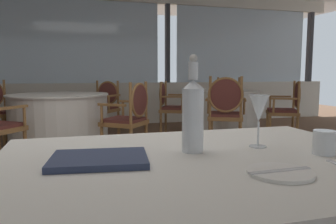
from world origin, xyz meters
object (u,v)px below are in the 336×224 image
(wine_glass, at_px, (259,110))
(dining_chair_0_0, at_px, (104,103))
(dining_chair_0_1, at_px, (0,106))
(dining_chair_1_0, at_px, (288,106))
(dining_chair_1_3, at_px, (226,108))
(menu_book, at_px, (99,159))
(side_plate, at_px, (280,173))
(dining_chair_1_2, at_px, (170,104))
(water_tumbler, at_px, (324,142))
(dining_chair_0_3, at_px, (130,114))
(dining_chair_1_1, at_px, (228,99))
(water_bottle, at_px, (193,113))

(wine_glass, xyz_separation_m, dining_chair_0_0, (-0.21, 4.42, -0.36))
(dining_chair_0_1, relative_size, dining_chair_1_0, 1.02)
(wine_glass, xyz_separation_m, dining_chair_1_3, (1.28, 2.96, -0.33))
(menu_book, relative_size, dining_chair_1_3, 0.29)
(side_plate, xyz_separation_m, dining_chair_1_2, (0.99, 4.56, -0.24))
(water_tumbler, bearing_deg, dining_chair_0_3, 93.21)
(side_plate, height_order, dining_chair_1_2, dining_chair_1_2)
(dining_chair_1_3, bearing_deg, dining_chair_1_1, 0.00)
(side_plate, bearing_deg, dining_chair_0_3, 88.13)
(water_bottle, relative_size, dining_chair_0_3, 0.36)
(water_tumbler, height_order, dining_chair_1_0, dining_chair_1_0)
(side_plate, distance_m, dining_chair_0_1, 4.82)
(water_tumbler, bearing_deg, dining_chair_1_2, 80.74)
(side_plate, bearing_deg, dining_chair_1_3, 66.84)
(dining_chair_1_0, distance_m, dining_chair_1_3, 1.34)
(side_plate, bearing_deg, wine_glass, 69.16)
(wine_glass, bearing_deg, dining_chair_0_1, 112.28)
(dining_chair_1_3, bearing_deg, water_tumbler, -172.95)
(wine_glass, height_order, water_tumbler, wine_glass)
(water_bottle, height_order, dining_chair_1_1, water_bottle)
(water_bottle, relative_size, dining_chair_1_2, 0.37)
(water_bottle, bearing_deg, dining_chair_0_0, 89.37)
(menu_book, relative_size, dining_chair_0_1, 0.31)
(dining_chair_0_1, distance_m, dining_chair_1_2, 2.60)
(side_plate, height_order, dining_chair_1_1, dining_chair_1_1)
(dining_chair_1_0, bearing_deg, dining_chair_1_3, 45.24)
(dining_chair_1_3, bearing_deg, dining_chair_0_1, 94.16)
(dining_chair_0_3, bearing_deg, wine_glass, 128.09)
(dining_chair_0_1, relative_size, dining_chair_1_1, 0.97)
(side_plate, xyz_separation_m, dining_chair_0_0, (-0.09, 4.73, -0.22))
(water_tumbler, distance_m, dining_chair_0_3, 3.07)
(side_plate, xyz_separation_m, dining_chair_0_3, (0.10, 3.21, -0.22))
(dining_chair_1_1, bearing_deg, water_bottle, -0.36)
(wine_glass, xyz_separation_m, dining_chair_0_1, (-1.73, 4.23, -0.35))
(wine_glass, distance_m, dining_chair_0_0, 4.44)
(side_plate, bearing_deg, dining_chair_1_2, 77.70)
(dining_chair_0_1, bearing_deg, dining_chair_1_0, 26.70)
(wine_glass, distance_m, dining_chair_0_1, 4.58)
(wine_glass, distance_m, dining_chair_1_3, 3.25)
(dining_chair_0_3, bearing_deg, side_plate, 125.91)
(side_plate, distance_m, water_tumbler, 0.32)
(dining_chair_1_2, bearing_deg, water_bottle, -78.05)
(water_tumbler, bearing_deg, dining_chair_1_1, 67.59)
(side_plate, distance_m, dining_chair_1_2, 4.67)
(water_bottle, distance_m, dining_chair_0_3, 2.93)
(wine_glass, bearing_deg, dining_chair_1_2, 78.37)
(side_plate, xyz_separation_m, water_tumbler, (0.28, 0.16, 0.04))
(side_plate, xyz_separation_m, dining_chair_1_1, (2.26, 4.98, -0.21))
(wine_glass, xyz_separation_m, water_tumbler, (0.16, -0.16, -0.10))
(dining_chair_0_3, relative_size, dining_chair_1_2, 1.04)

